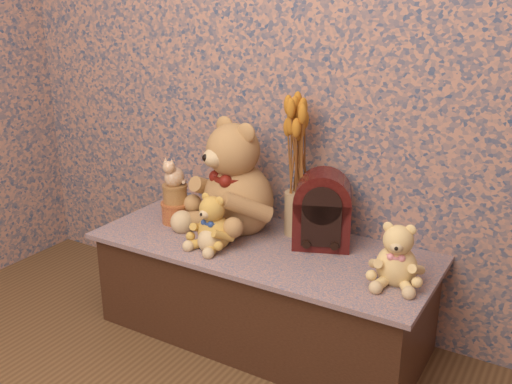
% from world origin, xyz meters
% --- Properties ---
extents(display_shelf, '(1.40, 0.59, 0.42)m').
position_xyz_m(display_shelf, '(0.00, 1.22, 0.21)').
color(display_shelf, '#3D547E').
rests_on(display_shelf, ground).
extents(teddy_large, '(0.58, 0.61, 0.52)m').
position_xyz_m(teddy_large, '(-0.17, 1.31, 0.68)').
color(teddy_large, '#A0723E').
rests_on(teddy_large, display_shelf).
extents(teddy_medium, '(0.22, 0.25, 0.24)m').
position_xyz_m(teddy_medium, '(-0.16, 1.10, 0.54)').
color(teddy_medium, gold).
rests_on(teddy_medium, display_shelf).
extents(teddy_small, '(0.23, 0.26, 0.24)m').
position_xyz_m(teddy_small, '(0.57, 1.18, 0.54)').
color(teddy_small, '#DDBE69').
rests_on(teddy_small, display_shelf).
extents(cathedral_radio, '(0.27, 0.24, 0.31)m').
position_xyz_m(cathedral_radio, '(0.21, 1.33, 0.58)').
color(cathedral_radio, '#3D0B0B').
rests_on(cathedral_radio, display_shelf).
extents(ceramic_vase, '(0.13, 0.13, 0.18)m').
position_xyz_m(ceramic_vase, '(0.07, 1.39, 0.51)').
color(ceramic_vase, tan).
rests_on(ceramic_vase, display_shelf).
extents(dried_stalks, '(0.28, 0.28, 0.46)m').
position_xyz_m(dried_stalks, '(0.07, 1.39, 0.83)').
color(dried_stalks, '#C3721F').
rests_on(dried_stalks, ceramic_vase).
extents(biscuit_tin_lower, '(0.13, 0.13, 0.09)m').
position_xyz_m(biscuit_tin_lower, '(-0.45, 1.23, 0.47)').
color(biscuit_tin_lower, '#CF883C').
rests_on(biscuit_tin_lower, display_shelf).
extents(biscuit_tin_upper, '(0.13, 0.13, 0.08)m').
position_xyz_m(biscuit_tin_upper, '(-0.45, 1.23, 0.55)').
color(biscuit_tin_upper, tan).
rests_on(biscuit_tin_upper, biscuit_tin_lower).
extents(cat_figurine, '(0.10, 0.11, 0.13)m').
position_xyz_m(cat_figurine, '(-0.45, 1.23, 0.66)').
color(cat_figurine, silver).
rests_on(cat_figurine, biscuit_tin_upper).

